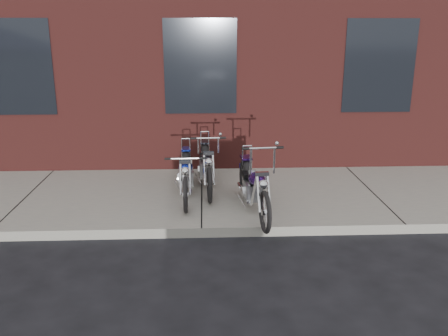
{
  "coord_description": "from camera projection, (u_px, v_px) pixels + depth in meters",
  "views": [
    {
      "loc": [
        0.05,
        -6.3,
        2.92
      ],
      "look_at": [
        0.36,
        0.8,
        0.82
      ],
      "focal_mm": 38.0,
      "sensor_mm": 36.0,
      "label": 1
    }
  ],
  "objects": [
    {
      "name": "chopper_purple",
      "position": [
        254.0,
        189.0,
        7.34
      ],
      "size": [
        0.52,
        2.11,
        1.18
      ],
      "rotation": [
        0.0,
        0.0,
        -1.48
      ],
      "color": "black",
      "rests_on": "sidewalk"
    },
    {
      "name": "chopper_third",
      "position": [
        207.0,
        167.0,
        8.48
      ],
      "size": [
        0.51,
        2.08,
        1.05
      ],
      "rotation": [
        0.0,
        0.0,
        -1.52
      ],
      "color": "black",
      "rests_on": "sidewalk"
    },
    {
      "name": "sidewalk",
      "position": [
        202.0,
        197.0,
        8.28
      ],
      "size": [
        22.0,
        3.0,
        0.15
      ],
      "primitive_type": "cube",
      "color": "gray",
      "rests_on": "ground"
    },
    {
      "name": "chopper_blue",
      "position": [
        186.0,
        176.0,
        8.04
      ],
      "size": [
        0.49,
        2.02,
        0.88
      ],
      "rotation": [
        0.0,
        0.0,
        -1.55
      ],
      "color": "black",
      "rests_on": "sidewalk"
    },
    {
      "name": "ground",
      "position": [
        202.0,
        238.0,
        6.86
      ],
      "size": [
        120.0,
        120.0,
        0.0
      ],
      "primitive_type": "plane",
      "color": "#222227",
      "rests_on": "ground"
    }
  ]
}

